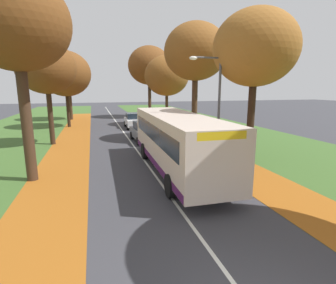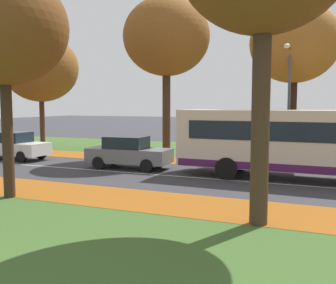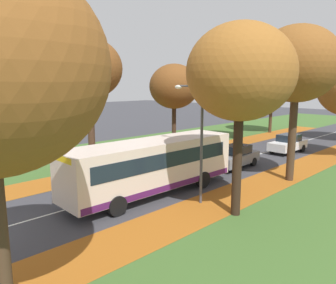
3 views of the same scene
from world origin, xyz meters
name	(u,v)px [view 2 (image 2 of 3)]	position (x,y,z in m)	size (l,w,h in m)	color
leaf_litter_left	(145,200)	(-4.60, 14.00, 0.01)	(2.80, 60.00, 0.00)	#9E5619
grass_verge_right	(154,149)	(9.20, 20.00, 0.00)	(12.00, 90.00, 0.01)	#3D6028
leaf_litter_right	(218,163)	(4.60, 14.00, 0.01)	(2.80, 60.00, 0.00)	#9E5619
road_centre_line	(78,169)	(0.00, 20.00, 0.00)	(0.12, 80.00, 0.01)	silver
tree_left_mid	(3,28)	(-5.97, 18.57, 5.77)	(4.31, 4.31, 7.74)	#382619
tree_right_near	(295,43)	(6.10, 10.28, 6.47)	(4.74, 4.74, 8.64)	black
tree_right_mid	(166,37)	(5.36, 17.41, 7.14)	(5.09, 5.09, 9.47)	#422D1E
tree_right_far	(41,68)	(5.62, 26.92, 5.71)	(5.13, 5.13, 8.03)	#422D1E
streetlamp_right	(288,94)	(3.67, 10.28, 3.74)	(1.89, 0.28, 6.00)	#47474C
bus	(301,140)	(1.23, 9.49, 1.70)	(2.82, 10.45, 2.98)	beige
car_grey_lead	(128,152)	(1.12, 17.71, 0.81)	(1.93, 4.27, 1.62)	slate
car_white_following	(14,146)	(1.40, 25.48, 0.81)	(1.86, 4.24, 1.62)	silver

